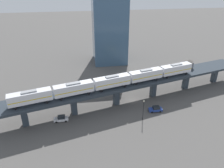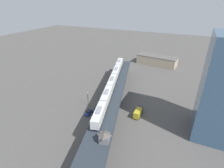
{
  "view_description": "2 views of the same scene",
  "coord_description": "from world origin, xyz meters",
  "px_view_note": "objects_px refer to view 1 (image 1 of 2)",
  "views": [
    {
      "loc": [
        -65.6,
        17.39,
        41.74
      ],
      "look_at": [
        -3.54,
        8.06,
        9.03
      ],
      "focal_mm": 35.0,
      "sensor_mm": 36.0,
      "label": 1
    },
    {
      "loc": [
        26.45,
        -57.88,
        45.23
      ],
      "look_at": [
        -3.54,
        8.06,
        9.03
      ],
      "focal_mm": 28.0,
      "sensor_mm": 36.0,
      "label": 2
    }
  ],
  "objects_px": {
    "street_lamp": "(143,109)",
    "office_tower": "(109,26)",
    "delivery_truck": "(122,82)",
    "street_car_white": "(61,119)",
    "street_car_blue": "(156,109)",
    "signal_hut": "(189,63)",
    "subway_train": "(112,81)"
  },
  "relations": [
    {
      "from": "street_car_blue",
      "to": "street_car_white",
      "type": "bearing_deg",
      "value": 91.34
    },
    {
      "from": "subway_train",
      "to": "street_car_blue",
      "type": "height_order",
      "value": "subway_train"
    },
    {
      "from": "street_car_blue",
      "to": "delivery_truck",
      "type": "distance_m",
      "value": 21.04
    },
    {
      "from": "delivery_truck",
      "to": "office_tower",
      "type": "relative_size",
      "value": 0.2
    },
    {
      "from": "street_car_blue",
      "to": "subway_train",
      "type": "bearing_deg",
      "value": 71.97
    },
    {
      "from": "subway_train",
      "to": "delivery_truck",
      "type": "distance_m",
      "value": 18.32
    },
    {
      "from": "subway_train",
      "to": "street_car_white",
      "type": "height_order",
      "value": "subway_train"
    },
    {
      "from": "street_car_white",
      "to": "delivery_truck",
      "type": "relative_size",
      "value": 0.61
    },
    {
      "from": "delivery_truck",
      "to": "street_lamp",
      "type": "xyz_separation_m",
      "value": [
        -23.26,
        -2.16,
        2.35
      ]
    },
    {
      "from": "subway_train",
      "to": "office_tower",
      "type": "bearing_deg",
      "value": -6.91
    },
    {
      "from": "subway_train",
      "to": "signal_hut",
      "type": "bearing_deg",
      "value": -69.12
    },
    {
      "from": "delivery_truck",
      "to": "street_car_white",
      "type": "bearing_deg",
      "value": 131.29
    },
    {
      "from": "signal_hut",
      "to": "street_car_white",
      "type": "relative_size",
      "value": 0.89
    },
    {
      "from": "delivery_truck",
      "to": "street_lamp",
      "type": "height_order",
      "value": "street_lamp"
    },
    {
      "from": "street_lamp",
      "to": "subway_train",
      "type": "bearing_deg",
      "value": 45.94
    },
    {
      "from": "subway_train",
      "to": "office_tower",
      "type": "distance_m",
      "value": 44.77
    },
    {
      "from": "street_car_white",
      "to": "street_lamp",
      "type": "relative_size",
      "value": 0.64
    },
    {
      "from": "office_tower",
      "to": "street_car_white",
      "type": "bearing_deg",
      "value": 155.76
    },
    {
      "from": "street_lamp",
      "to": "office_tower",
      "type": "xyz_separation_m",
      "value": [
        51.98,
        3.2,
        13.89
      ]
    },
    {
      "from": "street_car_white",
      "to": "street_lamp",
      "type": "height_order",
      "value": "street_lamp"
    },
    {
      "from": "street_car_white",
      "to": "delivery_truck",
      "type": "distance_m",
      "value": 30.78
    },
    {
      "from": "signal_hut",
      "to": "office_tower",
      "type": "height_order",
      "value": "office_tower"
    },
    {
      "from": "street_car_white",
      "to": "street_car_blue",
      "type": "bearing_deg",
      "value": -88.66
    },
    {
      "from": "street_car_white",
      "to": "office_tower",
      "type": "bearing_deg",
      "value": -24.24
    },
    {
      "from": "street_car_white",
      "to": "street_lamp",
      "type": "distance_m",
      "value": 25.65
    },
    {
      "from": "office_tower",
      "to": "street_car_blue",
      "type": "bearing_deg",
      "value": -169.81
    },
    {
      "from": "signal_hut",
      "to": "office_tower",
      "type": "xyz_separation_m",
      "value": [
        31.42,
        27.01,
        8.67
      ]
    },
    {
      "from": "street_car_white",
      "to": "signal_hut",
      "type": "bearing_deg",
      "value": -70.28
    },
    {
      "from": "street_car_white",
      "to": "street_lamp",
      "type": "xyz_separation_m",
      "value": [
        -2.96,
        -25.28,
        3.17
      ]
    },
    {
      "from": "street_lamp",
      "to": "office_tower",
      "type": "relative_size",
      "value": 0.19
    },
    {
      "from": "street_car_blue",
      "to": "street_lamp",
      "type": "xyz_separation_m",
      "value": [
        -3.68,
        5.48,
        3.17
      ]
    },
    {
      "from": "street_car_blue",
      "to": "street_lamp",
      "type": "height_order",
      "value": "street_lamp"
    }
  ]
}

